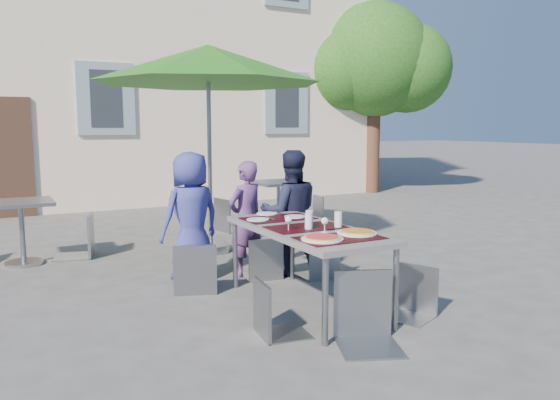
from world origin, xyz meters
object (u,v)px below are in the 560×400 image
child_0 (191,216)px  cafe_table_0 (22,220)px  dining_table (306,233)px  child_2 (290,213)px  chair_2 (320,233)px  bg_chair_l_1 (227,194)px  bg_chair_r_0 (81,209)px  child_1 (246,219)px  chair_0 (195,237)px  patio_umbrella (208,66)px  bg_chair_r_1 (313,193)px  cafe_table_1 (279,196)px  chair_5 (367,265)px  chair_3 (273,275)px  chair_4 (415,263)px  chair_1 (263,233)px  pizza_near_left (322,238)px

child_0 → cafe_table_0: bearing=-56.7°
dining_table → child_2: (0.43, 1.08, 0.01)m
chair_2 → bg_chair_l_1: bg_chair_l_1 is taller
bg_chair_r_0 → child_0: bearing=-61.7°
dining_table → child_0: 1.50m
child_1 → chair_0: bearing=8.3°
patio_umbrella → bg_chair_r_1: bearing=26.4°
bg_chair_r_0 → cafe_table_1: size_ratio=1.30×
cafe_table_1 → bg_chair_l_1: (-0.70, 0.42, 0.02)m
bg_chair_r_0 → chair_5: bearing=-69.2°
chair_3 → chair_4: (1.31, -0.17, -0.02)m
chair_3 → bg_chair_l_1: (1.37, 4.27, 0.10)m
chair_4 → chair_5: 0.81m
chair_2 → child_2: bearing=122.3°
chair_1 → chair_4: 1.81m
child_1 → dining_table: bearing=73.5°
cafe_table_0 → cafe_table_1: cafe_table_1 is taller
chair_4 → patio_umbrella: (-0.70, 3.18, 1.96)m
chair_1 → chair_2: bearing=-24.5°
cafe_table_1 → chair_5: bearing=-109.2°
chair_1 → chair_2: (0.57, -0.26, -0.01)m
child_1 → chair_2: (0.67, -0.50, -0.14)m
dining_table → chair_5: size_ratio=1.77×
cafe_table_1 → child_2: bearing=-114.6°
chair_0 → dining_table: bearing=-49.6°
chair_5 → cafe_table_0: chair_5 is taller
chair_4 → dining_table: bearing=137.2°
chair_1 → cafe_table_1: (1.41, 2.33, 0.06)m
child_1 → chair_2: 0.85m
child_1 → bg_chair_r_1: bearing=-152.6°
bg_chair_l_1 → chair_2: bearing=-92.7°
patio_umbrella → bg_chair_r_1: patio_umbrella is taller
patio_umbrella → cafe_table_1: size_ratio=3.64×
chair_2 → chair_5: chair_5 is taller
cafe_table_0 → bg_chair_r_0: size_ratio=0.74×
chair_1 → patio_umbrella: bearing=91.7°
chair_2 → bg_chair_r_0: size_ratio=0.83×
child_2 → chair_2: (0.20, -0.32, -0.20)m
bg_chair_l_1 → child_1: bearing=-107.9°
bg_chair_r_1 → chair_1: bearing=-130.4°
chair_3 → cafe_table_1: size_ratio=1.07×
bg_chair_r_1 → chair_4: bearing=-110.2°
pizza_near_left → chair_1: bearing=81.4°
chair_4 → bg_chair_r_1: size_ratio=0.90×
dining_table → chair_1: 1.04m
pizza_near_left → bg_chair_r_1: bearing=59.5°
cafe_table_0 → child_2: bearing=-34.9°
chair_4 → chair_5: size_ratio=0.80×
chair_0 → chair_3: size_ratio=1.12×
child_1 → child_0: bearing=-27.9°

